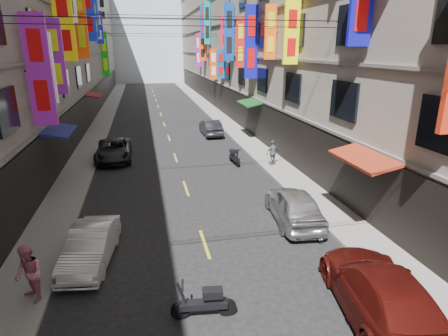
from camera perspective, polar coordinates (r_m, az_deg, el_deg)
name	(u,v)px	position (r m, az deg, el deg)	size (l,w,h in m)	color
sidewalk_left	(100,126)	(37.32, -18.37, 6.07)	(2.00, 90.00, 0.12)	slate
sidewalk_right	(224,121)	(37.95, 0.04, 7.16)	(2.00, 90.00, 0.12)	slate
building_row_left	(14,18)	(37.88, -29.41, 19.33)	(10.14, 90.00, 19.00)	gray
building_row_right	(285,22)	(39.10, 9.28, 21.13)	(10.14, 90.00, 19.00)	#A7998C
haze_block	(147,29)	(86.56, -11.69, 20.03)	(18.00, 8.00, 22.00)	silver
shop_signage	(160,18)	(29.01, -9.66, 21.62)	(14.00, 55.00, 11.83)	blue
street_awnings	(157,126)	(20.85, -10.18, 6.32)	(13.99, 35.20, 0.41)	#134820
overhead_cables	(170,18)	(24.58, -8.26, 21.70)	(14.00, 38.04, 1.24)	black
lane_markings	(166,130)	(34.23, -8.78, 5.69)	(0.12, 80.20, 0.01)	gold
scooter_crossing	(205,303)	(10.80, -2.96, -19.85)	(1.80, 0.53, 1.14)	black
scooter_far_right	(234,157)	(23.81, 1.57, 1.67)	(0.50, 1.80, 1.14)	black
car_left_mid	(90,246)	(13.76, -19.68, -11.12)	(1.33, 3.82, 1.26)	silver
car_left_far	(114,150)	(25.64, -16.46, 2.64)	(2.21, 4.80, 1.33)	black
car_right_near	(381,292)	(11.43, 22.81, -17.08)	(2.14, 5.25, 1.52)	#5D140F
car_right_mid	(294,205)	(16.09, 10.58, -5.58)	(1.76, 4.36, 1.49)	#BCBCC1
car_right_far	(211,128)	(31.81, -2.04, 6.17)	(1.39, 3.99, 1.31)	#24242C
pedestrian_lfar	(29,274)	(12.23, -27.63, -14.15)	(0.84, 0.57, 1.72)	#D8728A
pedestrian_rfar	(273,153)	(23.26, 7.46, 2.30)	(0.91, 0.52, 1.55)	#5F5F62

